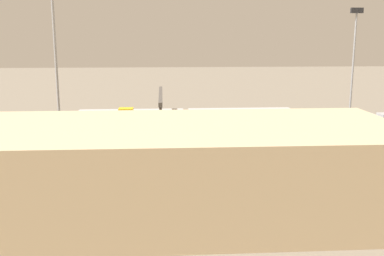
{
  "coord_description": "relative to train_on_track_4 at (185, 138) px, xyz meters",
  "views": [
    {
      "loc": [
        12.87,
        89.28,
        20.2
      ],
      "look_at": [
        7.28,
        3.74,
        2.5
      ],
      "focal_mm": 42.31,
      "sensor_mm": 36.0,
      "label": 1
    }
  ],
  "objects": [
    {
      "name": "ground_plane",
      "position": [
        -8.98,
        -10.0,
        -2.02
      ],
      "size": [
        400.0,
        400.0,
        0.0
      ],
      "primitive_type": "plane",
      "color": "#756B5B"
    },
    {
      "name": "track_bed_0",
      "position": [
        -8.98,
        -20.0,
        -1.96
      ],
      "size": [
        140.0,
        2.8,
        0.12
      ],
      "primitive_type": "cube",
      "color": "#4C443D",
      "rests_on": "ground_plane"
    },
    {
      "name": "track_bed_1",
      "position": [
        -8.98,
        -15.0,
        -1.96
      ],
      "size": [
        140.0,
        2.8,
        0.12
      ],
      "primitive_type": "cube",
      "color": "#3D3833",
      "rests_on": "ground_plane"
    },
    {
      "name": "track_bed_2",
      "position": [
        -8.98,
        -10.0,
        -1.96
      ],
      "size": [
        140.0,
        2.8,
        0.12
      ],
      "primitive_type": "cube",
      "color": "#4C443D",
      "rests_on": "ground_plane"
    },
    {
      "name": "track_bed_3",
      "position": [
        -8.98,
        -5.0,
        -1.96
      ],
      "size": [
        140.0,
        2.8,
        0.12
      ],
      "primitive_type": "cube",
      "color": "#3D3833",
      "rests_on": "ground_plane"
    },
    {
      "name": "track_bed_4",
      "position": [
        -8.98,
        0.0,
        -1.96
      ],
      "size": [
        140.0,
        2.8,
        0.12
      ],
      "primitive_type": "cube",
      "color": "#4C443D",
      "rests_on": "ground_plane"
    },
    {
      "name": "train_on_track_4",
      "position": [
        0.0,
        0.0,
        0.0
      ],
      "size": [
        95.6,
        3.0,
        3.8
      ],
      "color": "silver",
      "rests_on": "ground_plane"
    },
    {
      "name": "train_on_track_2",
      "position": [
        12.67,
        -10.0,
        0.0
      ],
      "size": [
        71.4,
        3.0,
        3.8
      ],
      "color": "#A8AAB2",
      "rests_on": "ground_plane"
    },
    {
      "name": "train_on_track_1",
      "position": [
        8.92,
        -15.0,
        0.14
      ],
      "size": [
        10.0,
        3.0,
        5.0
      ],
      "color": "gold",
      "rests_on": "ground_plane"
    },
    {
      "name": "train_on_track_0",
      "position": [
        -1.24,
        -20.0,
        -0.03
      ],
      "size": [
        47.2,
        3.06,
        3.8
      ],
      "color": "silver",
      "rests_on": "ground_plane"
    },
    {
      "name": "train_on_track_3",
      "position": [
        -37.75,
        -5.0,
        0.6
      ],
      "size": [
        47.2,
        3.0,
        5.0
      ],
      "color": "#B7BABF",
      "rests_on": "ground_plane"
    },
    {
      "name": "light_mast_0",
      "position": [
        -39.85,
        -22.57,
        14.74
      ],
      "size": [
        2.8,
        0.7,
        26.16
      ],
      "color": "#9EA0A5",
      "rests_on": "ground_plane"
    },
    {
      "name": "light_mast_1",
      "position": [
        21.31,
        3.19,
        17.04
      ],
      "size": [
        2.8,
        0.7,
        30.4
      ],
      "color": "#9EA0A5",
      "rests_on": "ground_plane"
    },
    {
      "name": "signal_gantry",
      "position": [
        4.3,
        -10.0,
        5.4
      ],
      "size": [
        0.7,
        25.0,
        8.8
      ],
      "color": "#4C4742",
      "rests_on": "ground_plane"
    },
    {
      "name": "maintenance_shed",
      "position": [
        3.7,
        29.93,
        3.16
      ],
      "size": [
        53.05,
        20.93,
        10.35
      ],
      "primitive_type": "cube",
      "color": "tan",
      "rests_on": "ground_plane"
    }
  ]
}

